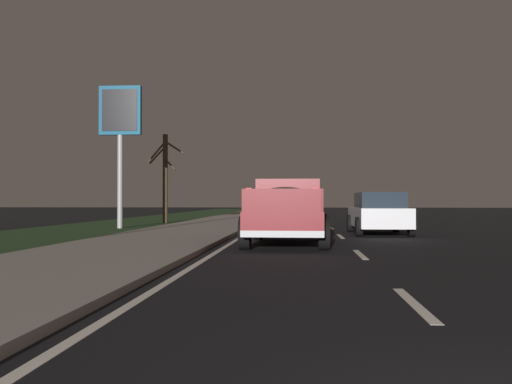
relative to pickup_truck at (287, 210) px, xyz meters
The scene contains 9 objects.
ground 13.53m from the pickup_truck, ahead, with size 144.00×144.00×0.00m, color black.
sidewalk_shoulder 13.98m from the pickup_truck, 16.45° to the left, with size 108.00×4.00×0.12m, color gray.
grass_verge 16.12m from the pickup_truck, 33.79° to the left, with size 108.00×6.00×0.01m, color #1E3819.
lane_markings 15.58m from the pickup_truck, ahead, with size 108.00×3.54×0.01m.
pickup_truck is the anchor object (origin of this frame).
sedan_black 12.13m from the pickup_truck, ahead, with size 4.43×2.07×1.54m.
sedan_white 6.17m from the pickup_truck, 31.90° to the right, with size 4.43×2.08×1.54m.
gas_price_sign 12.40m from the pickup_truck, 40.75° to the left, with size 0.27×1.90×6.39m.
bare_tree_far 16.64m from the pickup_truck, 25.31° to the left, with size 1.53×2.25×4.89m.
Camera 1 is at (-2.97, 1.36, 1.25)m, focal length 40.90 mm.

